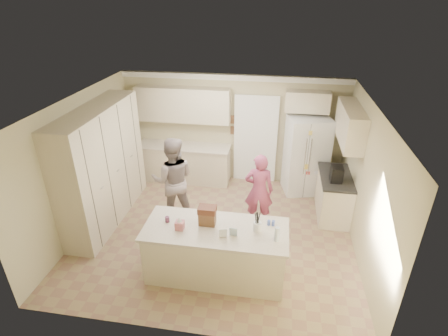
% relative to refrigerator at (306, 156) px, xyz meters
% --- Properties ---
extents(floor, '(5.20, 4.60, 0.02)m').
position_rel_refrigerator_xyz_m(floor, '(-1.74, -1.93, -0.91)').
color(floor, '#947D57').
rests_on(floor, ground).
extents(ceiling, '(5.20, 4.60, 0.02)m').
position_rel_refrigerator_xyz_m(ceiling, '(-1.74, -1.93, 1.71)').
color(ceiling, white).
rests_on(ceiling, wall_back).
extents(wall_back, '(5.20, 0.02, 2.60)m').
position_rel_refrigerator_xyz_m(wall_back, '(-1.74, 0.38, 0.40)').
color(wall_back, '#C7BD91').
rests_on(wall_back, ground).
extents(wall_front, '(5.20, 0.02, 2.60)m').
position_rel_refrigerator_xyz_m(wall_front, '(-1.74, -4.24, 0.40)').
color(wall_front, '#C7BD91').
rests_on(wall_front, ground).
extents(wall_left, '(0.02, 4.60, 2.60)m').
position_rel_refrigerator_xyz_m(wall_left, '(-4.35, -1.93, 0.40)').
color(wall_left, '#C7BD91').
rests_on(wall_left, ground).
extents(wall_right, '(0.02, 4.60, 2.60)m').
position_rel_refrigerator_xyz_m(wall_right, '(0.87, -1.93, 0.40)').
color(wall_right, '#C7BD91').
rests_on(wall_right, ground).
extents(crown_back, '(5.20, 0.08, 0.12)m').
position_rel_refrigerator_xyz_m(crown_back, '(-1.74, 0.33, 1.63)').
color(crown_back, white).
rests_on(crown_back, wall_back).
extents(pantry_bank, '(0.60, 2.60, 2.35)m').
position_rel_refrigerator_xyz_m(pantry_bank, '(-4.04, -1.73, 0.28)').
color(pantry_bank, beige).
rests_on(pantry_bank, floor).
extents(back_base_cab, '(2.20, 0.60, 0.88)m').
position_rel_refrigerator_xyz_m(back_base_cab, '(-2.89, 0.07, -0.46)').
color(back_base_cab, beige).
rests_on(back_base_cab, floor).
extents(back_countertop, '(2.24, 0.63, 0.04)m').
position_rel_refrigerator_xyz_m(back_countertop, '(-2.89, 0.06, 0.00)').
color(back_countertop, beige).
rests_on(back_countertop, back_base_cab).
extents(back_upper_cab, '(2.20, 0.35, 0.80)m').
position_rel_refrigerator_xyz_m(back_upper_cab, '(-2.89, 0.20, 1.00)').
color(back_upper_cab, beige).
rests_on(back_upper_cab, wall_back).
extents(doorway_opening, '(0.90, 0.06, 2.10)m').
position_rel_refrigerator_xyz_m(doorway_opening, '(-1.19, 0.35, 0.15)').
color(doorway_opening, black).
rests_on(doorway_opening, floor).
extents(doorway_casing, '(1.02, 0.03, 2.22)m').
position_rel_refrigerator_xyz_m(doorway_casing, '(-1.19, 0.32, 0.15)').
color(doorway_casing, white).
rests_on(doorway_casing, floor).
extents(wall_frame_upper, '(0.15, 0.02, 0.20)m').
position_rel_refrigerator_xyz_m(wall_frame_upper, '(-1.72, 0.34, 0.65)').
color(wall_frame_upper, brown).
rests_on(wall_frame_upper, wall_back).
extents(wall_frame_lower, '(0.15, 0.02, 0.20)m').
position_rel_refrigerator_xyz_m(wall_frame_lower, '(-1.72, 0.34, 0.38)').
color(wall_frame_lower, brown).
rests_on(wall_frame_lower, wall_back).
extents(refrigerator, '(1.04, 0.89, 1.80)m').
position_rel_refrigerator_xyz_m(refrigerator, '(0.00, 0.00, 0.00)').
color(refrigerator, white).
rests_on(refrigerator, floor).
extents(fridge_seam, '(0.02, 0.02, 1.78)m').
position_rel_refrigerator_xyz_m(fridge_seam, '(0.00, -0.35, 0.00)').
color(fridge_seam, gray).
rests_on(fridge_seam, refrigerator).
extents(fridge_dispenser, '(0.22, 0.03, 0.35)m').
position_rel_refrigerator_xyz_m(fridge_dispenser, '(-0.22, -0.37, 0.25)').
color(fridge_dispenser, black).
rests_on(fridge_dispenser, refrigerator).
extents(fridge_handle_l, '(0.02, 0.02, 0.85)m').
position_rel_refrigerator_xyz_m(fridge_handle_l, '(-0.05, -0.37, 0.15)').
color(fridge_handle_l, silver).
rests_on(fridge_handle_l, refrigerator).
extents(fridge_handle_r, '(0.02, 0.02, 0.85)m').
position_rel_refrigerator_xyz_m(fridge_handle_r, '(0.05, -0.37, 0.15)').
color(fridge_handle_r, silver).
rests_on(fridge_handle_r, refrigerator).
extents(over_fridge_cab, '(0.95, 0.35, 0.45)m').
position_rel_refrigerator_xyz_m(over_fridge_cab, '(-0.09, 0.20, 1.20)').
color(over_fridge_cab, beige).
rests_on(over_fridge_cab, wall_back).
extents(right_base_cab, '(0.60, 1.20, 0.88)m').
position_rel_refrigerator_xyz_m(right_base_cab, '(0.56, -0.93, -0.46)').
color(right_base_cab, beige).
rests_on(right_base_cab, floor).
extents(right_countertop, '(0.63, 1.24, 0.04)m').
position_rel_refrigerator_xyz_m(right_countertop, '(0.55, -0.93, 0.00)').
color(right_countertop, '#2D2B28').
rests_on(right_countertop, right_base_cab).
extents(right_upper_cab, '(0.35, 1.50, 0.70)m').
position_rel_refrigerator_xyz_m(right_upper_cab, '(0.69, -0.73, 1.05)').
color(right_upper_cab, beige).
rests_on(right_upper_cab, wall_right).
extents(coffee_maker, '(0.22, 0.28, 0.30)m').
position_rel_refrigerator_xyz_m(coffee_maker, '(0.51, -1.13, 0.17)').
color(coffee_maker, black).
rests_on(coffee_maker, right_countertop).
extents(island_base, '(2.20, 0.90, 0.88)m').
position_rel_refrigerator_xyz_m(island_base, '(-1.54, -3.03, -0.46)').
color(island_base, beige).
rests_on(island_base, floor).
extents(island_top, '(2.28, 0.96, 0.05)m').
position_rel_refrigerator_xyz_m(island_top, '(-1.54, -3.03, 0.00)').
color(island_top, beige).
rests_on(island_top, island_base).
extents(utensil_crock, '(0.13, 0.13, 0.15)m').
position_rel_refrigerator_xyz_m(utensil_crock, '(-0.89, -2.98, 0.10)').
color(utensil_crock, white).
rests_on(utensil_crock, island_top).
extents(tissue_box, '(0.13, 0.13, 0.14)m').
position_rel_refrigerator_xyz_m(tissue_box, '(-2.09, -3.13, 0.10)').
color(tissue_box, '#C0666F').
rests_on(tissue_box, island_top).
extents(tissue_plume, '(0.08, 0.08, 0.08)m').
position_rel_refrigerator_xyz_m(tissue_plume, '(-2.09, -3.13, 0.20)').
color(tissue_plume, white).
rests_on(tissue_plume, tissue_box).
extents(dollhouse_body, '(0.26, 0.18, 0.22)m').
position_rel_refrigerator_xyz_m(dollhouse_body, '(-1.69, -2.93, 0.14)').
color(dollhouse_body, brown).
rests_on(dollhouse_body, island_top).
extents(dollhouse_roof, '(0.28, 0.20, 0.10)m').
position_rel_refrigerator_xyz_m(dollhouse_roof, '(-1.69, -2.93, 0.30)').
color(dollhouse_roof, '#592D1E').
rests_on(dollhouse_roof, dollhouse_body).
extents(jam_jar, '(0.07, 0.07, 0.09)m').
position_rel_refrigerator_xyz_m(jam_jar, '(-2.34, -2.98, 0.07)').
color(jam_jar, '#59263F').
rests_on(jam_jar, island_top).
extents(greeting_card_a, '(0.12, 0.06, 0.16)m').
position_rel_refrigerator_xyz_m(greeting_card_a, '(-1.39, -3.23, 0.11)').
color(greeting_card_a, white).
rests_on(greeting_card_a, island_top).
extents(greeting_card_b, '(0.12, 0.05, 0.16)m').
position_rel_refrigerator_xyz_m(greeting_card_b, '(-1.24, -3.18, 0.11)').
color(greeting_card_b, silver).
rests_on(greeting_card_b, island_top).
extents(water_bottle, '(0.07, 0.07, 0.24)m').
position_rel_refrigerator_xyz_m(water_bottle, '(-0.59, -3.18, 0.14)').
color(water_bottle, silver).
rests_on(water_bottle, island_top).
extents(shaker_salt, '(0.05, 0.05, 0.09)m').
position_rel_refrigerator_xyz_m(shaker_salt, '(-0.72, -2.81, 0.07)').
color(shaker_salt, '#4257AB').
rests_on(shaker_salt, island_top).
extents(shaker_pepper, '(0.05, 0.05, 0.09)m').
position_rel_refrigerator_xyz_m(shaker_pepper, '(-0.65, -2.81, 0.07)').
color(shaker_pepper, '#4257AB').
rests_on(shaker_pepper, island_top).
extents(teen_boy, '(1.00, 0.85, 1.79)m').
position_rel_refrigerator_xyz_m(teen_boy, '(-2.66, -1.56, -0.01)').
color(teen_boy, gray).
rests_on(teen_boy, floor).
extents(teen_girl, '(0.57, 0.38, 1.55)m').
position_rel_refrigerator_xyz_m(teen_girl, '(-0.96, -1.50, -0.13)').
color(teen_girl, '#A54160').
rests_on(teen_girl, floor).
extents(fridge_magnets, '(0.76, 0.02, 1.44)m').
position_rel_refrigerator_xyz_m(fridge_magnets, '(0.00, -0.36, 0.00)').
color(fridge_magnets, tan).
rests_on(fridge_magnets, refrigerator).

